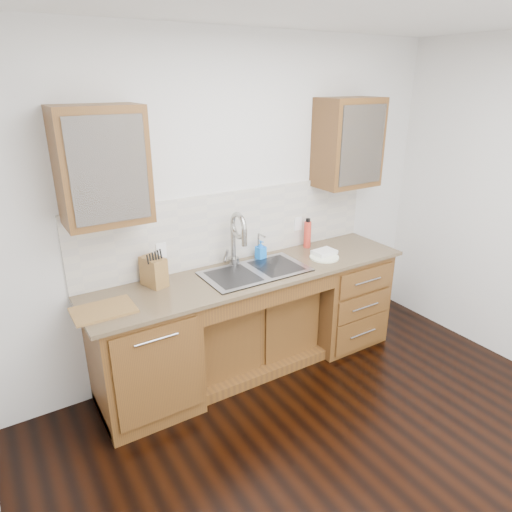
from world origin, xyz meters
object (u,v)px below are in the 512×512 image
water_bottle (307,235)px  plate (324,257)px  soap_bottle (261,250)px  cutting_board (103,310)px  knife_block (154,272)px

water_bottle → plate: size_ratio=0.96×
soap_bottle → water_bottle: 0.51m
water_bottle → plate: (-0.04, -0.29, -0.11)m
water_bottle → cutting_board: water_bottle is taller
soap_bottle → plate: 0.55m
soap_bottle → water_bottle: water_bottle is taller
water_bottle → cutting_board: bearing=-172.1°
knife_block → cutting_board: knife_block is taller
water_bottle → knife_block: (-1.47, -0.05, -0.01)m
soap_bottle → knife_block: (-0.95, -0.03, 0.03)m
soap_bottle → knife_block: 0.95m
knife_block → plate: bearing=-26.0°
soap_bottle → knife_block: bearing=175.5°
knife_block → soap_bottle: bearing=-14.5°
water_bottle → soap_bottle: bearing=-177.8°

